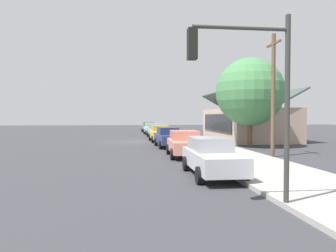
{
  "coord_description": "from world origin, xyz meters",
  "views": [
    {
      "loc": [
        32.21,
        -0.68,
        2.49
      ],
      "look_at": [
        -0.83,
        3.55,
        1.49
      ],
      "focal_mm": 34.74,
      "sensor_mm": 36.0,
      "label": 1
    }
  ],
  "objects_px": {
    "utility_pole_wooden": "(273,93)",
    "car_navy": "(168,137)",
    "car_skyblue": "(156,131)",
    "car_silver": "(211,156)",
    "traffic_light_main": "(249,78)",
    "car_mustard": "(160,133)",
    "car_olive": "(148,127)",
    "car_seafoam": "(151,129)",
    "shade_tree": "(250,92)",
    "fire_hydrant_red": "(175,136)",
    "car_coral": "(185,143)"
  },
  "relations": [
    {
      "from": "car_silver",
      "to": "utility_pole_wooden",
      "type": "distance_m",
      "value": 8.41
    },
    {
      "from": "utility_pole_wooden",
      "to": "fire_hydrant_red",
      "type": "relative_size",
      "value": 10.56
    },
    {
      "from": "car_seafoam",
      "to": "traffic_light_main",
      "type": "xyz_separation_m",
      "value": [
        36.12,
        -0.15,
        2.68
      ]
    },
    {
      "from": "car_mustard",
      "to": "utility_pole_wooden",
      "type": "xyz_separation_m",
      "value": [
        12.93,
        5.6,
        3.11
      ]
    },
    {
      "from": "shade_tree",
      "to": "traffic_light_main",
      "type": "relative_size",
      "value": 1.38
    },
    {
      "from": "car_skyblue",
      "to": "fire_hydrant_red",
      "type": "xyz_separation_m",
      "value": [
        5.22,
        1.46,
        -0.32
      ]
    },
    {
      "from": "car_mustard",
      "to": "car_seafoam",
      "type": "bearing_deg",
      "value": 178.61
    },
    {
      "from": "car_silver",
      "to": "shade_tree",
      "type": "distance_m",
      "value": 14.04
    },
    {
      "from": "car_olive",
      "to": "utility_pole_wooden",
      "type": "relative_size",
      "value": 0.65
    },
    {
      "from": "car_mustard",
      "to": "utility_pole_wooden",
      "type": "height_order",
      "value": "utility_pole_wooden"
    },
    {
      "from": "car_olive",
      "to": "car_skyblue",
      "type": "relative_size",
      "value": 1.01
    },
    {
      "from": "car_skyblue",
      "to": "car_navy",
      "type": "xyz_separation_m",
      "value": [
        11.97,
        -0.07,
        -0.0
      ]
    },
    {
      "from": "car_coral",
      "to": "utility_pole_wooden",
      "type": "bearing_deg",
      "value": 83.16
    },
    {
      "from": "car_navy",
      "to": "utility_pole_wooden",
      "type": "distance_m",
      "value": 9.52
    },
    {
      "from": "car_coral",
      "to": "utility_pole_wooden",
      "type": "height_order",
      "value": "utility_pole_wooden"
    },
    {
      "from": "utility_pole_wooden",
      "to": "car_coral",
      "type": "bearing_deg",
      "value": -99.16
    },
    {
      "from": "shade_tree",
      "to": "car_seafoam",
      "type": "bearing_deg",
      "value": -161.32
    },
    {
      "from": "utility_pole_wooden",
      "to": "car_olive",
      "type": "bearing_deg",
      "value": -170.26
    },
    {
      "from": "car_seafoam",
      "to": "car_silver",
      "type": "distance_m",
      "value": 31.2
    },
    {
      "from": "car_olive",
      "to": "car_coral",
      "type": "height_order",
      "value": "same"
    },
    {
      "from": "car_coral",
      "to": "shade_tree",
      "type": "distance_m",
      "value": 9.07
    },
    {
      "from": "utility_pole_wooden",
      "to": "car_navy",
      "type": "bearing_deg",
      "value": -142.02
    },
    {
      "from": "utility_pole_wooden",
      "to": "shade_tree",
      "type": "bearing_deg",
      "value": 171.08
    },
    {
      "from": "car_olive",
      "to": "shade_tree",
      "type": "height_order",
      "value": "shade_tree"
    },
    {
      "from": "shade_tree",
      "to": "fire_hydrant_red",
      "type": "height_order",
      "value": "shade_tree"
    },
    {
      "from": "car_coral",
      "to": "traffic_light_main",
      "type": "relative_size",
      "value": 0.88
    },
    {
      "from": "car_olive",
      "to": "car_skyblue",
      "type": "bearing_deg",
      "value": -2.01
    },
    {
      "from": "shade_tree",
      "to": "car_coral",
      "type": "bearing_deg",
      "value": -49.13
    },
    {
      "from": "car_silver",
      "to": "traffic_light_main",
      "type": "distance_m",
      "value": 5.61
    },
    {
      "from": "car_seafoam",
      "to": "car_skyblue",
      "type": "bearing_deg",
      "value": -1.95
    },
    {
      "from": "car_silver",
      "to": "traffic_light_main",
      "type": "relative_size",
      "value": 0.94
    },
    {
      "from": "car_seafoam",
      "to": "car_skyblue",
      "type": "height_order",
      "value": "same"
    },
    {
      "from": "car_olive",
      "to": "car_coral",
      "type": "xyz_separation_m",
      "value": [
        31.02,
        0.18,
        -0.0
      ]
    },
    {
      "from": "car_navy",
      "to": "traffic_light_main",
      "type": "height_order",
      "value": "traffic_light_main"
    },
    {
      "from": "car_skyblue",
      "to": "car_coral",
      "type": "relative_size",
      "value": 1.06
    },
    {
      "from": "car_navy",
      "to": "car_silver",
      "type": "bearing_deg",
      "value": -1.09
    },
    {
      "from": "car_skyblue",
      "to": "car_olive",
      "type": "bearing_deg",
      "value": -179.78
    },
    {
      "from": "car_olive",
      "to": "utility_pole_wooden",
      "type": "xyz_separation_m",
      "value": [
        31.87,
        5.47,
        3.11
      ]
    },
    {
      "from": "fire_hydrant_red",
      "to": "car_navy",
      "type": "bearing_deg",
      "value": -12.81
    },
    {
      "from": "car_coral",
      "to": "shade_tree",
      "type": "relative_size",
      "value": 0.63
    },
    {
      "from": "utility_pole_wooden",
      "to": "fire_hydrant_red",
      "type": "distance_m",
      "value": 14.81
    },
    {
      "from": "car_seafoam",
      "to": "traffic_light_main",
      "type": "bearing_deg",
      "value": -2.58
    },
    {
      "from": "car_skyblue",
      "to": "car_coral",
      "type": "height_order",
      "value": "same"
    },
    {
      "from": "car_olive",
      "to": "traffic_light_main",
      "type": "height_order",
      "value": "traffic_light_main"
    },
    {
      "from": "shade_tree",
      "to": "car_mustard",
      "type": "bearing_deg",
      "value": -135.21
    },
    {
      "from": "car_silver",
      "to": "utility_pole_wooden",
      "type": "height_order",
      "value": "utility_pole_wooden"
    },
    {
      "from": "car_olive",
      "to": "car_mustard",
      "type": "height_order",
      "value": "same"
    },
    {
      "from": "car_navy",
      "to": "car_skyblue",
      "type": "bearing_deg",
      "value": 177.82
    },
    {
      "from": "car_skyblue",
      "to": "fire_hydrant_red",
      "type": "bearing_deg",
      "value": 15.83
    },
    {
      "from": "car_skyblue",
      "to": "traffic_light_main",
      "type": "xyz_separation_m",
      "value": [
        29.66,
        -0.2,
        2.68
      ]
    }
  ]
}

